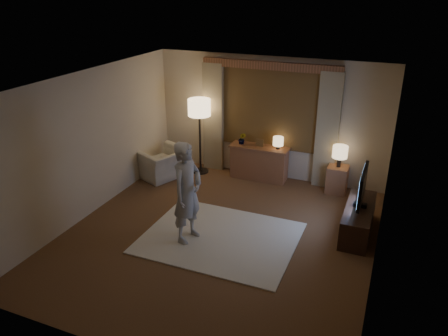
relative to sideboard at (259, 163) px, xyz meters
The scene contains 13 objects.
room 2.23m from the sideboard, 86.78° to the right, with size 5.04×5.54×2.64m.
rug 2.59m from the sideboard, 86.25° to the right, with size 2.50×2.00×0.02m, color beige.
sideboard is the anchor object (origin of this frame).
picture_frame 0.45m from the sideboard, behind, with size 0.16×0.02×0.20m, color brown.
plant 0.64m from the sideboard, behind, with size 0.17×0.13×0.30m, color #999999.
table_lamp_sideboard 0.68m from the sideboard, ahead, with size 0.22×0.22×0.30m.
floor_lamp 1.70m from the sideboard, behind, with size 0.49×0.49×1.67m.
armchair 2.09m from the sideboard, 159.74° to the right, with size 0.97×0.85×0.63m, color beige.
side_table 1.68m from the sideboard, ahead, with size 0.40×0.40×0.56m, color brown.
table_lamp_side 1.76m from the sideboard, ahead, with size 0.30×0.30×0.44m.
tv_stand 2.72m from the sideboard, 33.51° to the right, with size 0.45×1.40×0.50m, color black.
tv 2.76m from the sideboard, 33.53° to the right, with size 0.22×0.91×0.66m.
person 2.85m from the sideboard, 96.22° to the right, with size 0.62×0.41×1.70m, color #B8B3AA.
Camera 1 is at (2.51, -5.83, 3.97)m, focal length 35.00 mm.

